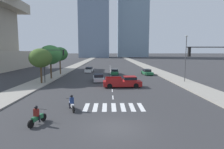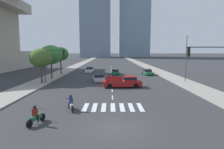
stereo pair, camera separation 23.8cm
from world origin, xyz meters
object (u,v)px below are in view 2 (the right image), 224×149
(sedan_green_0, at_px, (115,72))
(traffic_signal_near, at_px, (217,63))
(motorcycle_trailing, at_px, (71,104))
(sedan_white_3, at_px, (90,70))
(street_lamp_east, at_px, (186,55))
(sedan_silver_1, at_px, (99,78))
(street_tree_nearest, at_px, (41,58))
(motorcycle_lead, at_px, (36,117))
(street_tree_second, at_px, (51,55))
(traffic_signal_far, at_px, (52,59))
(sedan_green_2, at_px, (148,72))
(pickup_truck, at_px, (124,82))
(street_tree_third, at_px, (60,54))

(sedan_green_0, bearing_deg, traffic_signal_near, 21.96)
(motorcycle_trailing, xyz_separation_m, sedan_white_3, (-1.56, 31.84, 0.04))
(street_lamp_east, bearing_deg, traffic_signal_near, -101.21)
(sedan_silver_1, distance_m, street_tree_nearest, 10.41)
(motorcycle_lead, xyz_separation_m, street_tree_second, (-5.89, 23.36, 4.14))
(traffic_signal_far, relative_size, street_tree_nearest, 1.02)
(sedan_green_2, bearing_deg, traffic_signal_near, -1.73)
(sedan_silver_1, xyz_separation_m, street_tree_nearest, (-9.39, -2.56, 3.71))
(sedan_green_2, distance_m, traffic_signal_far, 22.03)
(motorcycle_lead, height_order, sedan_white_3, motorcycle_lead)
(motorcycle_lead, distance_m, street_lamp_east, 27.03)
(motorcycle_lead, bearing_deg, sedan_white_3, 16.99)
(traffic_signal_far, height_order, street_lamp_east, street_lamp_east)
(pickup_truck, xyz_separation_m, sedan_green_2, (6.53, 15.18, -0.23))
(street_tree_second, relative_size, street_tree_third, 1.04)
(motorcycle_lead, xyz_separation_m, sedan_white_3, (0.35, 35.27, 0.04))
(sedan_green_2, relative_size, street_lamp_east, 0.58)
(motorcycle_lead, relative_size, traffic_signal_far, 0.34)
(sedan_green_0, distance_m, sedan_white_3, 7.83)
(motorcycle_trailing, relative_size, street_lamp_east, 0.26)
(street_tree_nearest, bearing_deg, street_lamp_east, 2.64)
(sedan_silver_1, relative_size, sedan_green_2, 1.02)
(motorcycle_trailing, relative_size, sedan_green_0, 0.44)
(sedan_silver_1, bearing_deg, motorcycle_lead, 164.42)
(motorcycle_lead, xyz_separation_m, sedan_silver_1, (3.49, 20.49, 0.02))
(motorcycle_lead, distance_m, sedan_green_2, 33.12)
(sedan_green_0, height_order, sedan_silver_1, sedan_silver_1)
(street_tree_third, bearing_deg, sedan_white_3, 37.27)
(motorcycle_trailing, height_order, street_tree_nearest, street_tree_nearest)
(traffic_signal_far, bearing_deg, pickup_truck, -17.13)
(sedan_white_3, bearing_deg, sedan_green_0, -120.91)
(pickup_truck, bearing_deg, sedan_white_3, 107.11)
(sedan_silver_1, bearing_deg, traffic_signal_near, -148.84)
(sedan_white_3, xyz_separation_m, street_tree_nearest, (-6.25, -17.34, 3.69))
(traffic_signal_near, bearing_deg, street_tree_third, -50.50)
(motorcycle_trailing, bearing_deg, street_tree_nearest, 6.28)
(motorcycle_trailing, distance_m, street_tree_third, 28.49)
(motorcycle_lead, xyz_separation_m, street_lamp_east, (18.70, 19.07, 4.15))
(sedan_silver_1, bearing_deg, sedan_green_2, -54.67)
(street_tree_third, bearing_deg, sedan_silver_1, -46.88)
(street_tree_second, bearing_deg, motorcycle_lead, -75.84)
(motorcycle_trailing, bearing_deg, street_lamp_east, -69.06)
(motorcycle_trailing, xyz_separation_m, traffic_signal_near, (13.86, 0.81, 3.77))
(street_tree_nearest, bearing_deg, sedan_green_0, 45.45)
(street_tree_second, xyz_separation_m, street_tree_third, (0.00, 7.16, 0.03))
(traffic_signal_far, bearing_deg, sedan_silver_1, 15.20)
(street_tree_nearest, bearing_deg, pickup_truck, -13.26)
(traffic_signal_near, bearing_deg, sedan_white_3, -63.59)
(sedan_white_3, height_order, street_tree_third, street_tree_third)
(pickup_truck, relative_size, sedan_green_0, 1.21)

